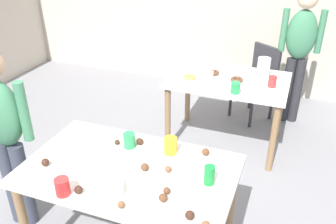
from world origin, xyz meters
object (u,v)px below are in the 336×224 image
dining_table_far (228,88)px  pitcher_far (263,68)px  mixing_bowl (105,189)px  soda_can (209,175)px  person_girl_near (4,130)px  chair_far_table (258,78)px  person_adult_far (299,46)px  dining_table_near (130,179)px

dining_table_far → pitcher_far: size_ratio=5.73×
mixing_bowl → soda_can: bearing=29.5°
dining_table_far → person_girl_near: person_girl_near is taller
soda_can → pitcher_far: pitcher_far is taller
dining_table_far → person_girl_near: size_ratio=0.82×
chair_far_table → mixing_bowl: bearing=-100.8°
person_adult_far → dining_table_near: bearing=-109.9°
chair_far_table → soda_can: (0.02, -2.37, 0.31)m
dining_table_near → dining_table_far: same height
dining_table_far → mixing_bowl: mixing_bowl is taller
dining_table_far → chair_far_table: (0.21, 0.73, -0.15)m
person_adult_far → dining_table_far: bearing=-128.3°
dining_table_far → mixing_bowl: (-0.30, -1.93, 0.14)m
dining_table_near → person_adult_far: size_ratio=0.88×
pitcher_far → dining_table_near: bearing=-108.0°
soda_can → pitcher_far: 1.78m
soda_can → chair_far_table: bearing=90.6°
chair_far_table → soda_can: soda_can is taller
chair_far_table → dining_table_near: bearing=-101.6°
dining_table_near → chair_far_table: chair_far_table is taller
dining_table_far → chair_far_table: size_ratio=1.34×
dining_table_near → person_girl_near: bearing=-178.8°
person_adult_far → mixing_bowl: 2.85m
dining_table_near → pitcher_far: size_ratio=6.65×
soda_can → pitcher_far: bearing=87.6°
person_girl_near → pitcher_far: 2.40m
dining_table_near → pitcher_far: (0.59, 1.81, 0.19)m
chair_far_table → soda_can: 2.39m
chair_far_table → mixing_bowl: 2.73m
dining_table_far → chair_far_table: 0.78m
soda_can → dining_table_near: bearing=-176.0°
person_girl_near → chair_far_table: bearing=59.1°
chair_far_table → person_adult_far: (0.39, 0.03, 0.42)m
chair_far_table → person_girl_near: person_girl_near is taller
mixing_bowl → dining_table_near: bearing=86.0°
mixing_bowl → dining_table_far: bearing=81.3°
dining_table_near → soda_can: bearing=4.0°
pitcher_far → person_adult_far: bearing=64.6°
dining_table_near → mixing_bowl: size_ratio=6.51×
chair_far_table → pitcher_far: size_ratio=4.28×
chair_far_table → person_girl_near: size_ratio=0.61×
dining_table_far → pitcher_far: pitcher_far is taller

